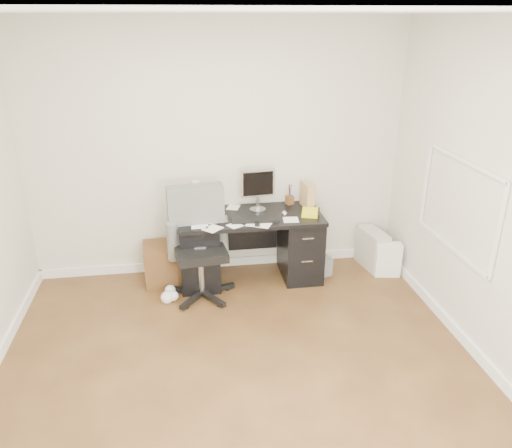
{
  "coord_description": "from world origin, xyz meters",
  "views": [
    {
      "loc": [
        -0.38,
        -3.16,
        2.68
      ],
      "look_at": [
        0.29,
        1.2,
        0.83
      ],
      "focal_mm": 35.0,
      "sensor_mm": 36.0,
      "label": 1
    }
  ],
  "objects": [
    {
      "name": "office_chair",
      "position": [
        -0.25,
        1.35,
        0.57
      ],
      "size": [
        0.71,
        0.71,
        1.14
      ],
      "primitive_type": null,
      "rotation": [
        0.0,
        0.0,
        0.11
      ],
      "color": "#4E504E",
      "rests_on": "ground"
    },
    {
      "name": "desk_printer",
      "position": [
        0.99,
        1.65,
        0.11
      ],
      "size": [
        0.43,
        0.39,
        0.21
      ],
      "primitive_type": "cube",
      "rotation": [
        0.0,
        0.0,
        0.29
      ],
      "color": "#5E5E63",
      "rests_on": "ground"
    },
    {
      "name": "computer_mouse",
      "position": [
        0.65,
        1.57,
        0.78
      ],
      "size": [
        0.07,
        0.07,
        0.06
      ],
      "primitive_type": "sphere",
      "rotation": [
        0.0,
        0.0,
        -0.26
      ],
      "color": "#AAABAF",
      "rests_on": "desk"
    },
    {
      "name": "wicker_basket",
      "position": [
        -0.63,
        1.74,
        0.21
      ],
      "size": [
        0.45,
        0.45,
        0.42
      ],
      "primitive_type": "cube",
      "rotation": [
        0.0,
        0.0,
        0.06
      ],
      "color": "#442714",
      "rests_on": "ground"
    },
    {
      "name": "paper_remote",
      "position": [
        0.35,
        1.39,
        0.76
      ],
      "size": [
        0.3,
        0.28,
        0.02
      ],
      "primitive_type": null,
      "rotation": [
        0.0,
        0.0,
        -0.46
      ],
      "color": "silver",
      "rests_on": "desk"
    },
    {
      "name": "shopping_bag",
      "position": [
        1.81,
        1.49,
        0.19
      ],
      "size": [
        0.31,
        0.24,
        0.38
      ],
      "primitive_type": "cube",
      "rotation": [
        0.0,
        0.0,
        -0.16
      ],
      "color": "white",
      "rests_on": "ground"
    },
    {
      "name": "keyboard",
      "position": [
        0.32,
        1.49,
        0.76
      ],
      "size": [
        0.49,
        0.19,
        0.03
      ],
      "primitive_type": "cube",
      "rotation": [
        0.0,
        0.0,
        -0.05
      ],
      "color": "black",
      "rests_on": "desk"
    },
    {
      "name": "lcd_monitor",
      "position": [
        0.4,
        1.77,
        0.98
      ],
      "size": [
        0.38,
        0.24,
        0.46
      ],
      "primitive_type": null,
      "rotation": [
        0.0,
        0.0,
        0.09
      ],
      "color": "#AAABAF",
      "rests_on": "desk"
    },
    {
      "name": "pen_cup",
      "position": [
        0.78,
        1.91,
        0.86
      ],
      "size": [
        0.12,
        0.12,
        0.23
      ],
      "primitive_type": null,
      "rotation": [
        0.0,
        0.0,
        0.34
      ],
      "color": "brown",
      "rests_on": "desk"
    },
    {
      "name": "white_binder",
      "position": [
        -0.24,
        1.78,
        0.91
      ],
      "size": [
        0.16,
        0.29,
        0.32
      ],
      "primitive_type": "cube",
      "rotation": [
        0.0,
        0.0,
        0.1
      ],
      "color": "silver",
      "rests_on": "desk"
    },
    {
      "name": "magazine_file",
      "position": [
        0.95,
        1.81,
        0.88
      ],
      "size": [
        0.15,
        0.24,
        0.26
      ],
      "primitive_type": "cube",
      "rotation": [
        0.0,
        0.0,
        0.15
      ],
      "color": "#946A47",
      "rests_on": "desk"
    },
    {
      "name": "travel_mug",
      "position": [
        -0.39,
        1.57,
        0.84
      ],
      "size": [
        0.1,
        0.1,
        0.18
      ],
      "primitive_type": "cylinder",
      "rotation": [
        0.0,
        0.0,
        -0.28
      ],
      "color": "navy",
      "rests_on": "desk"
    },
    {
      "name": "desk",
      "position": [
        0.3,
        1.65,
        0.4
      ],
      "size": [
        1.5,
        0.7,
        0.75
      ],
      "color": "black",
      "rests_on": "ground"
    },
    {
      "name": "room_shell",
      "position": [
        0.03,
        0.03,
        1.66
      ],
      "size": [
        4.02,
        4.02,
        2.71
      ],
      "color": "beige",
      "rests_on": "ground"
    },
    {
      "name": "ground",
      "position": [
        0.0,
        0.0,
        0.0
      ],
      "size": [
        4.0,
        4.0,
        0.0
      ],
      "primitive_type": "plane",
      "color": "#432715",
      "rests_on": "ground"
    },
    {
      "name": "yellow_book",
      "position": [
        0.93,
        1.57,
        0.77
      ],
      "size": [
        0.24,
        0.27,
        0.04
      ],
      "primitive_type": "cube",
      "rotation": [
        0.0,
        0.0,
        -0.29
      ],
      "color": "yellow",
      "rests_on": "desk"
    },
    {
      "name": "loose_papers",
      "position": [
        0.1,
        1.6,
        0.75
      ],
      "size": [
        1.1,
        0.6,
        0.0
      ],
      "primitive_type": null,
      "color": "silver",
      "rests_on": "desk"
    },
    {
      "name": "pc_tower",
      "position": [
        1.72,
        1.73,
        0.22
      ],
      "size": [
        0.27,
        0.47,
        0.44
      ],
      "primitive_type": "cube",
      "rotation": [
        0.0,
        0.0,
        0.18
      ],
      "color": "#ACA99C",
      "rests_on": "ground"
    }
  ]
}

